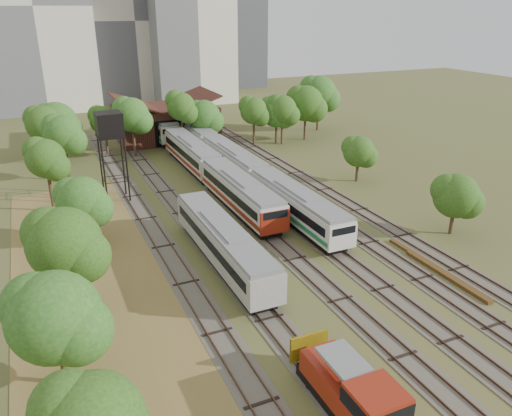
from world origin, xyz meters
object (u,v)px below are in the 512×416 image
water_tower (109,127)px  railcar_green_set (233,161)px  railcar_red_set (213,171)px  shunter_locomotive (354,396)px

water_tower → railcar_green_set: bearing=10.1°
railcar_red_set → railcar_green_set: size_ratio=0.66×
railcar_red_set → water_tower: 13.43m
shunter_locomotive → water_tower: water_tower is taller
railcar_green_set → shunter_locomotive: 43.33m
railcar_green_set → shunter_locomotive: (-10.00, -42.16, -0.26)m
railcar_red_set → shunter_locomotive: (-6.00, -38.81, -0.37)m
railcar_red_set → shunter_locomotive: 39.27m
shunter_locomotive → railcar_red_set: bearing=81.2°
railcar_red_set → water_tower: size_ratio=3.41×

